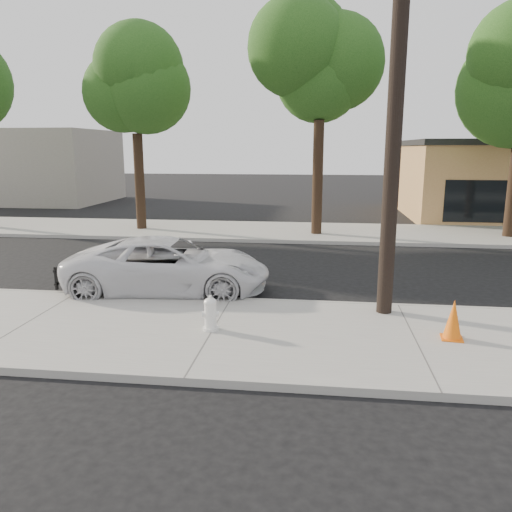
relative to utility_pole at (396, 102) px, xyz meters
name	(u,v)px	position (x,y,z in m)	size (l,w,h in m)	color
ground	(244,282)	(-3.60, 2.70, -4.70)	(120.00, 120.00, 0.00)	black
near_sidewalk	(213,333)	(-3.60, -1.60, -4.62)	(90.00, 4.40, 0.15)	gray
far_sidewalk	(272,231)	(-3.60, 11.20, -4.62)	(90.00, 5.00, 0.15)	gray
curb_near	(231,301)	(-3.60, 0.60, -4.62)	(90.00, 0.12, 0.16)	#9E9B93
building_far	(9,166)	(-23.60, 22.70, -2.20)	(14.00, 8.00, 5.00)	gray
utility_pole	(396,102)	(0.00, 0.00, 0.00)	(1.40, 0.34, 9.00)	black
tree_b	(138,92)	(-9.41, 10.76, 1.45)	(4.34, 4.20, 8.45)	black
tree_c	(326,68)	(-1.38, 10.34, 2.21)	(4.96, 4.80, 9.55)	black
police_cruiser	(169,266)	(-5.40, 1.38, -3.96)	(2.44, 5.28, 1.47)	silver
fire_hydrant	(211,314)	(-3.64, -1.61, -4.22)	(0.36, 0.33, 0.68)	silver
traffic_cone	(453,320)	(1.11, -1.50, -4.17)	(0.45, 0.45, 0.79)	orange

